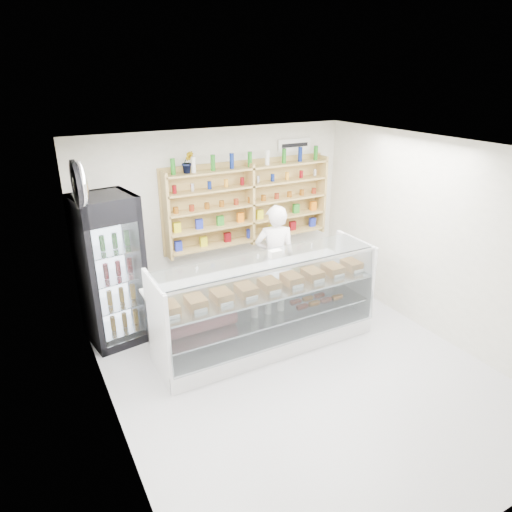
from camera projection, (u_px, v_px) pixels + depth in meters
room at (306, 273)px, 5.31m from camera, size 5.00×5.00×5.00m
display_counter at (265, 321)px, 6.32m from camera, size 3.06×0.92×1.33m
shop_worker at (275, 258)px, 7.15m from camera, size 0.74×0.62×1.72m
drinks_cooler at (111, 270)px, 6.22m from camera, size 0.86×0.84×2.11m
wall_shelving at (250, 204)px, 7.36m from camera, size 2.84×0.28×1.33m
potted_plant at (188, 162)px, 6.62m from camera, size 0.20×0.17×0.33m
security_mirror at (81, 184)px, 4.93m from camera, size 0.15×0.50×0.50m
wall_sign at (294, 145)px, 7.54m from camera, size 0.62×0.03×0.20m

